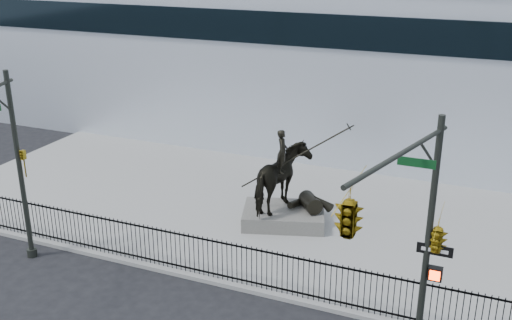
% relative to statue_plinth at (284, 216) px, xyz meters
% --- Properties ---
extents(ground, '(120.00, 120.00, 0.00)m').
position_rel_statue_plinth_xyz_m(ground, '(-0.75, -6.14, -0.46)').
color(ground, black).
rests_on(ground, ground).
extents(plaza, '(30.00, 12.00, 0.15)m').
position_rel_statue_plinth_xyz_m(plaza, '(-0.75, 0.86, -0.38)').
color(plaza, gray).
rests_on(plaza, ground).
extents(building, '(44.00, 14.00, 9.00)m').
position_rel_statue_plinth_xyz_m(building, '(-0.75, 13.86, 4.04)').
color(building, silver).
rests_on(building, ground).
extents(picket_fence, '(22.10, 0.10, 1.50)m').
position_rel_statue_plinth_xyz_m(picket_fence, '(-0.75, -4.89, 0.45)').
color(picket_fence, black).
rests_on(picket_fence, plaza).
extents(statue_plinth, '(3.79, 3.12, 0.61)m').
position_rel_statue_plinth_xyz_m(statue_plinth, '(0.00, 0.00, 0.00)').
color(statue_plinth, '#56544E').
rests_on(statue_plinth, plaza).
extents(equestrian_statue, '(4.01, 3.13, 3.55)m').
position_rel_statue_plinth_xyz_m(equestrian_statue, '(0.06, 0.02, 1.59)').
color(equestrian_statue, black).
rests_on(equestrian_statue, statue_plinth).
extents(traffic_signal_left, '(1.52, 4.84, 7.00)m').
position_rel_statue_plinth_xyz_m(traffic_signal_left, '(-7.50, -6.77, 3.57)').
color(traffic_signal_left, '#252823').
rests_on(traffic_signal_left, ground).
extents(traffic_signal_right, '(2.17, 6.86, 7.00)m').
position_rel_statue_plinth_xyz_m(traffic_signal_right, '(5.71, -8.15, 4.39)').
color(traffic_signal_right, '#252823').
rests_on(traffic_signal_right, ground).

